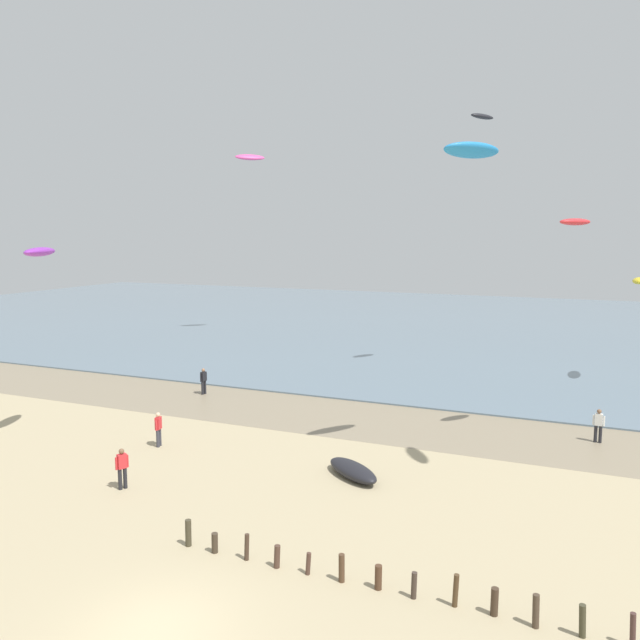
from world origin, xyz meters
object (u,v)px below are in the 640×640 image
object	(u,v)px
kite_aloft_2	(640,281)
kite_aloft_8	(250,157)
person_left_flank	(598,425)
grounded_kite	(353,470)
person_mid_beach	(158,428)
person_far_down_beach	(122,467)
kite_aloft_3	(482,116)
person_by_waterline	(204,380)
kite_aloft_0	(40,252)
kite_aloft_6	(575,222)
kite_aloft_5	(472,150)

from	to	relation	value
kite_aloft_2	kite_aloft_8	bearing A→B (deg)	-102.58
person_left_flank	grounded_kite	bearing A→B (deg)	-136.62
kite_aloft_2	kite_aloft_8	distance (m)	36.77
person_left_flank	person_mid_beach	bearing A→B (deg)	-155.40
person_far_down_beach	kite_aloft_3	bearing A→B (deg)	70.27
grounded_kite	person_by_waterline	bearing A→B (deg)	-178.74
kite_aloft_0	kite_aloft_8	bearing A→B (deg)	-9.35
person_far_down_beach	kite_aloft_3	size ratio (longest dim) A/B	0.77
person_by_waterline	kite_aloft_0	xyz separation A→B (m)	(-1.56, -11.29, 8.57)
kite_aloft_2	person_by_waterline	bearing A→B (deg)	-61.07
person_mid_beach	kite_aloft_3	xyz separation A→B (m)	(11.51, 21.88, 17.45)
person_left_flank	person_far_down_beach	world-z (taller)	same
person_left_flank	kite_aloft_6	world-z (taller)	kite_aloft_6
grounded_kite	kite_aloft_2	size ratio (longest dim) A/B	1.13
person_by_waterline	grounded_kite	distance (m)	16.83
kite_aloft_2	kite_aloft_6	size ratio (longest dim) A/B	1.34
person_mid_beach	kite_aloft_3	size ratio (longest dim) A/B	0.77
person_left_flank	kite_aloft_0	world-z (taller)	kite_aloft_0
kite_aloft_5	kite_aloft_6	xyz separation A→B (m)	(4.05, 5.32, -2.92)
kite_aloft_8	kite_aloft_2	bearing A→B (deg)	-56.19
person_mid_beach	kite_aloft_5	distance (m)	19.44
kite_aloft_3	kite_aloft_8	bearing A→B (deg)	-81.86
kite_aloft_2	kite_aloft_5	bearing A→B (deg)	-20.45
person_left_flank	kite_aloft_5	distance (m)	15.30
kite_aloft_8	grounded_kite	bearing A→B (deg)	-97.43
kite_aloft_3	person_by_waterline	bearing A→B (deg)	-20.75
kite_aloft_3	kite_aloft_8	size ratio (longest dim) A/B	0.76
person_by_waterline	kite_aloft_6	bearing A→B (deg)	-2.96
grounded_kite	kite_aloft_5	world-z (taller)	kite_aloft_5
kite_aloft_6	kite_aloft_2	bearing A→B (deg)	-158.24
person_mid_beach	person_left_flank	distance (m)	21.79
kite_aloft_0	kite_aloft_2	bearing A→B (deg)	-68.73
person_mid_beach	kite_aloft_2	bearing A→B (deg)	46.54
grounded_kite	kite_aloft_8	xyz separation A→B (m)	(-22.37, 31.52, 17.33)
kite_aloft_0	kite_aloft_2	distance (m)	37.10
kite_aloft_0	kite_aloft_3	size ratio (longest dim) A/B	1.22
person_far_down_beach	kite_aloft_6	distance (m)	23.33
person_by_waterline	person_far_down_beach	bearing A→B (deg)	-68.95
person_mid_beach	kite_aloft_8	size ratio (longest dim) A/B	0.58
kite_aloft_5	kite_aloft_8	xyz separation A→B (m)	(-26.43, 28.37, 3.81)
person_by_waterline	kite_aloft_5	size ratio (longest dim) A/B	0.55
kite_aloft_2	kite_aloft_3	world-z (taller)	kite_aloft_3
person_mid_beach	kite_aloft_5	bearing A→B (deg)	12.27
person_far_down_beach	person_left_flank	bearing A→B (deg)	37.97
grounded_kite	kite_aloft_0	size ratio (longest dim) A/B	1.16
person_mid_beach	kite_aloft_6	bearing A→B (deg)	24.75
grounded_kite	kite_aloft_5	distance (m)	14.46
grounded_kite	kite_aloft_3	xyz separation A→B (m)	(1.36, 21.94, 18.05)
person_left_flank	kite_aloft_3	xyz separation A→B (m)	(-8.30, 12.81, 17.45)
person_left_flank	kite_aloft_0	distance (m)	28.59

